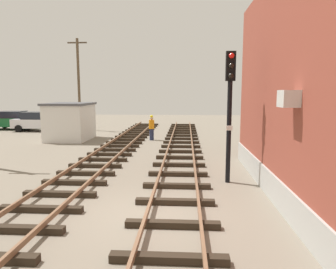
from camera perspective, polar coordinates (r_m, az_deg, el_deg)
The scene contains 9 objects.
ground_plane at distance 9.24m, azimuth -3.70°, elevation -14.60°, with size 80.00×80.00×0.00m, color slate.
track_near_building at distance 9.13m, azimuth 1.11°, elevation -13.97°, with size 2.50×50.26×0.32m.
track_centre at distance 10.08m, azimuth -22.51°, elevation -12.48°, with size 2.50×50.26×0.32m.
signal_mast at distance 11.99m, azimuth 11.39°, elevation 6.07°, with size 0.36×0.40×5.05m.
control_hut at distance 24.06m, azimuth -17.72°, elevation 2.36°, with size 3.00×3.80×2.76m.
parked_car_white at distance 30.62m, azimuth -23.12°, elevation 2.28°, with size 4.20×2.04×1.76m.
parked_car_green at distance 32.99m, azimuth -26.99°, elevation 2.41°, with size 4.20×2.04×1.76m.
utility_pole_far at distance 30.35m, azimuth -16.25°, elevation 9.22°, with size 1.80×0.24×8.47m.
track_worker_foreground at distance 22.78m, azimuth -3.07°, elevation 1.27°, with size 0.40×0.40×1.87m.
Camera 1 is at (1.08, -8.47, 3.52)m, focal length 32.82 mm.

